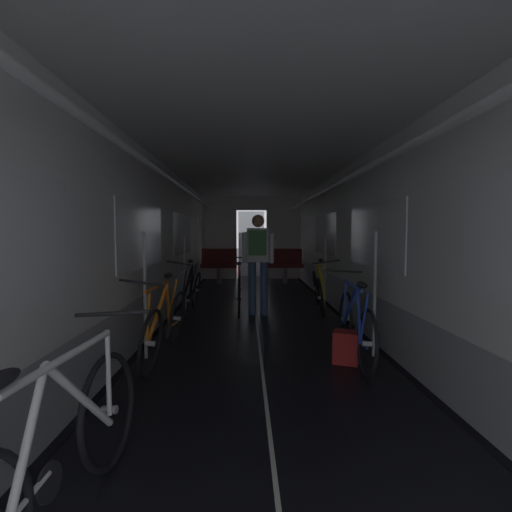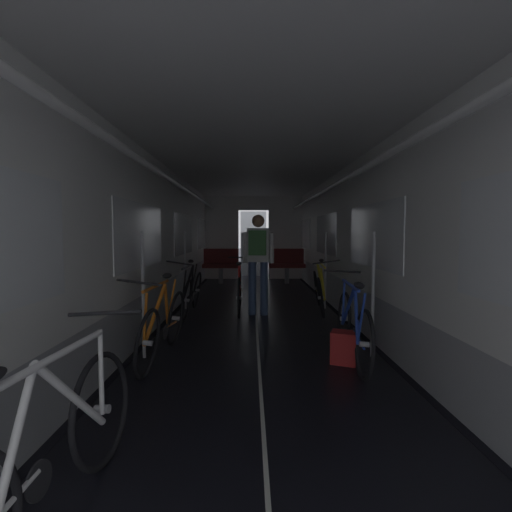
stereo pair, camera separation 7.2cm
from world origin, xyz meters
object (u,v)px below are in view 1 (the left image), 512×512
Objects in this scene: bicycle_blue at (355,325)px; person_cyclist_aisle at (258,255)px; bicycle_yellow at (318,290)px; bicycle_orange at (165,325)px; bench_seat_far_left at (219,263)px; bicycle_black at (191,292)px; bicycle_red_in_aisle at (239,290)px; backpack_on_floor at (346,347)px; bicycle_white at (57,455)px; bench_seat_far_right at (285,262)px.

bicycle_blue is 1.00× the size of person_cyclist_aisle.
bicycle_yellow is at bearing 87.69° from bicycle_blue.
bicycle_orange is (-2.16, -2.41, 0.00)m from bicycle_yellow.
bench_seat_far_left is 0.58× the size of person_cyclist_aisle.
person_cyclist_aisle reaches higher than bicycle_black.
person_cyclist_aisle reaches higher than bench_seat_far_left.
bicycle_red_in_aisle is (-0.32, 0.27, -0.63)m from person_cyclist_aisle.
bicycle_orange is at bearing 174.87° from backpack_on_floor.
bench_seat_far_left is 0.58× the size of bicycle_yellow.
bicycle_black is 1.00× the size of bicycle_blue.
bicycle_black reaches higher than backpack_on_floor.
bicycle_blue is 4.97× the size of backpack_on_floor.
bicycle_white is 2.91m from backpack_on_floor.
bicycle_yellow is (0.22, -3.60, -0.19)m from bench_seat_far_right.
bicycle_blue is at bearing -72.55° from bench_seat_far_left.
person_cyclist_aisle is (-1.08, -0.28, 0.63)m from bicycle_yellow.
bicycle_blue is at bearing -62.42° from bicycle_red_in_aisle.
bicycle_white is 1.00× the size of person_cyclist_aisle.
bicycle_yellow is 1.00× the size of bicycle_orange.
bench_seat_far_left is 4.13m from bicycle_yellow.
bench_seat_far_right is 0.58× the size of bicycle_red_in_aisle.
bicycle_black is 1.00× the size of bicycle_orange.
person_cyclist_aisle is (1.08, 2.12, 0.63)m from bicycle_orange.
bench_seat_far_right is 6.32m from bicycle_orange.
bench_seat_far_right is 8.57m from bicycle_white.
person_cyclist_aisle is (1.06, 4.47, 0.63)m from bicycle_white.
bench_seat_far_right is at bearing 71.93° from bicycle_red_in_aisle.
bicycle_black reaches higher than bench_seat_far_right.
bicycle_yellow is 1.00× the size of bicycle_blue.
bicycle_orange reaches higher than bicycle_blue.
bicycle_red_in_aisle is at bearing 81.16° from bicycle_white.
bicycle_orange is (-2.06, 0.09, -0.00)m from bicycle_blue.
person_cyclist_aisle is 2.60m from backpack_on_floor.
bicycle_black is 1.30m from person_cyclist_aisle.
bicycle_black is 1.00× the size of person_cyclist_aisle.
bench_seat_far_right is 4.27m from bicycle_black.
bicycle_white is at bearing -132.04° from bicycle_blue.
bench_seat_far_right is at bearing 0.00° from bench_seat_far_left.
person_cyclist_aisle is at bearing 113.83° from bicycle_blue.
bench_seat_far_left is 0.58× the size of bicycle_blue.
bicycle_black is at bearing -168.99° from bicycle_red_in_aisle.
bicycle_white is 4.80m from bicycle_red_in_aisle.
bench_seat_far_right is at bearing 91.10° from bicycle_blue.
bicycle_orange reaches higher than backpack_on_floor.
bicycle_orange is 4.98× the size of backpack_on_floor.
bench_seat_far_left is 0.58× the size of bicycle_orange.
bicycle_white is at bearing -98.84° from bicycle_red_in_aisle.
bench_seat_far_right is 0.58× the size of bicycle_blue.
person_cyclist_aisle is at bearing -40.03° from bicycle_red_in_aisle.
bicycle_blue is at bearing -2.59° from bicycle_orange.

